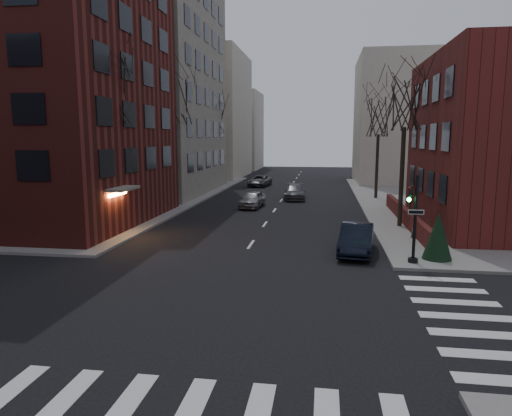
# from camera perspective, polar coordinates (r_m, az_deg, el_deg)

# --- Properties ---
(ground) EXTENTS (160.00, 160.00, 0.00)m
(ground) POSITION_cam_1_polar(r_m,az_deg,el_deg) (13.95, -8.79, -15.88)
(ground) COLOR black
(ground) RESTS_ON ground
(sidewalk_far_left) EXTENTS (44.00, 44.00, 0.15)m
(sidewalk_far_left) POSITION_cam_1_polar(r_m,az_deg,el_deg) (53.70, -29.35, 1.54)
(sidewalk_far_left) COLOR gray
(sidewalk_far_left) RESTS_ON ground
(building_left_brick) EXTENTS (15.00, 15.00, 18.00)m
(building_left_brick) POSITION_cam_1_polar(r_m,az_deg,el_deg) (34.67, -26.29, 13.21)
(building_left_brick) COLOR maroon
(building_left_brick) RESTS_ON ground
(building_left_tan) EXTENTS (18.00, 18.00, 28.00)m
(building_left_tan) POSITION_cam_1_polar(r_m,az_deg,el_deg) (51.25, -16.49, 17.65)
(building_left_tan) COLOR gray
(building_left_tan) RESTS_ON ground
(low_wall_right) EXTENTS (0.35, 16.00, 1.00)m
(low_wall_right) POSITION_cam_1_polar(r_m,az_deg,el_deg) (31.97, 18.13, -0.92)
(low_wall_right) COLOR maroon
(low_wall_right) RESTS_ON sidewalk_far_right
(building_distant_la) EXTENTS (14.00, 16.00, 18.00)m
(building_distant_la) POSITION_cam_1_polar(r_m,az_deg,el_deg) (69.76, -7.38, 11.35)
(building_distant_la) COLOR beige
(building_distant_la) RESTS_ON ground
(building_distant_ra) EXTENTS (14.00, 14.00, 16.00)m
(building_distant_ra) POSITION_cam_1_polar(r_m,az_deg,el_deg) (63.11, 18.94, 10.33)
(building_distant_ra) COLOR beige
(building_distant_ra) RESTS_ON ground
(building_distant_lb) EXTENTS (10.00, 12.00, 14.00)m
(building_distant_lb) POSITION_cam_1_polar(r_m,az_deg,el_deg) (85.77, -2.92, 9.58)
(building_distant_lb) COLOR beige
(building_distant_lb) RESTS_ON ground
(traffic_signal) EXTENTS (0.76, 0.44, 4.00)m
(traffic_signal) POSITION_cam_1_polar(r_m,az_deg,el_deg) (21.81, 19.08, -1.97)
(traffic_signal) COLOR black
(traffic_signal) RESTS_ON sidewalk_far_right
(tree_left_a) EXTENTS (4.18, 4.18, 10.26)m
(tree_left_a) POSITION_cam_1_polar(r_m,az_deg,el_deg) (29.12, -17.89, 13.65)
(tree_left_a) COLOR #2D231C
(tree_left_a) RESTS_ON sidewalk_far_left
(tree_left_b) EXTENTS (4.40, 4.40, 10.80)m
(tree_left_b) POSITION_cam_1_polar(r_m,az_deg,el_deg) (40.25, -10.17, 13.10)
(tree_left_b) COLOR #2D231C
(tree_left_b) RESTS_ON sidewalk_far_left
(tree_left_c) EXTENTS (3.96, 3.96, 9.72)m
(tree_left_c) POSITION_cam_1_polar(r_m,az_deg,el_deg) (53.65, -5.30, 11.14)
(tree_left_c) COLOR #2D231C
(tree_left_c) RESTS_ON sidewalk_far_left
(tree_right_a) EXTENTS (3.96, 3.96, 9.72)m
(tree_right_a) POSITION_cam_1_polar(r_m,az_deg,el_deg) (30.56, 18.17, 12.55)
(tree_right_a) COLOR #2D231C
(tree_right_a) RESTS_ON sidewalk_far_right
(tree_right_b) EXTENTS (3.74, 3.74, 9.18)m
(tree_right_b) POSITION_cam_1_polar(r_m,az_deg,el_deg) (44.39, 15.11, 10.80)
(tree_right_b) COLOR #2D231C
(tree_right_b) RESTS_ON sidewalk_far_right
(streetlamp_near) EXTENTS (0.36, 0.36, 6.28)m
(streetlamp_near) POSITION_cam_1_polar(r_m,az_deg,el_deg) (36.19, -11.09, 6.16)
(streetlamp_near) COLOR black
(streetlamp_near) RESTS_ON sidewalk_far_left
(streetlamp_far) EXTENTS (0.36, 0.36, 6.28)m
(streetlamp_far) POSITION_cam_1_polar(r_m,az_deg,el_deg) (55.43, -4.15, 7.16)
(streetlamp_far) COLOR black
(streetlamp_far) RESTS_ON sidewalk_far_left
(parked_sedan) EXTENTS (2.12, 4.65, 1.48)m
(parked_sedan) POSITION_cam_1_polar(r_m,az_deg,el_deg) (23.57, 12.45, -3.81)
(parked_sedan) COLOR black
(parked_sedan) RESTS_ON ground
(car_lane_silver) EXTENTS (2.02, 4.20, 1.38)m
(car_lane_silver) POSITION_cam_1_polar(r_m,az_deg,el_deg) (38.13, -0.47, 1.09)
(car_lane_silver) COLOR gray
(car_lane_silver) RESTS_ON ground
(car_lane_gray) EXTENTS (2.21, 4.88, 1.39)m
(car_lane_gray) POSITION_cam_1_polar(r_m,az_deg,el_deg) (43.38, 4.85, 2.00)
(car_lane_gray) COLOR #46464C
(car_lane_gray) RESTS_ON ground
(car_lane_far) EXTENTS (2.68, 4.90, 1.30)m
(car_lane_far) POSITION_cam_1_polar(r_m,az_deg,el_deg) (54.90, 0.46, 3.41)
(car_lane_far) COLOR #46464C
(car_lane_far) RESTS_ON ground
(sandwich_board) EXTENTS (0.56, 0.65, 0.88)m
(sandwich_board) POSITION_cam_1_polar(r_m,az_deg,el_deg) (27.71, 19.44, -2.55)
(sandwich_board) COLOR silver
(sandwich_board) RESTS_ON sidewalk_far_right
(evergreen_shrub) EXTENTS (1.75, 1.75, 2.24)m
(evergreen_shrub) POSITION_cam_1_polar(r_m,az_deg,el_deg) (22.95, 21.79, -3.23)
(evergreen_shrub) COLOR black
(evergreen_shrub) RESTS_ON sidewalk_far_right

